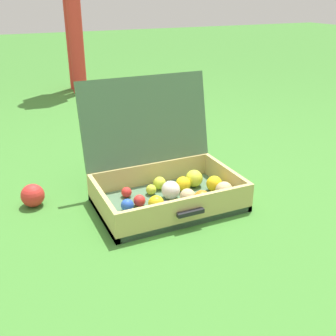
# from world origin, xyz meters

# --- Properties ---
(ground_plane) EXTENTS (16.00, 16.00, 0.00)m
(ground_plane) POSITION_xyz_m (0.00, 0.00, 0.00)
(ground_plane) COLOR #3D7A2D
(open_suitcase) EXTENTS (0.59, 0.50, 0.50)m
(open_suitcase) POSITION_xyz_m (-0.02, 0.11, 0.11)
(open_suitcase) COLOR #4C7051
(open_suitcase) RESTS_ON ground
(stray_ball_on_grass) EXTENTS (0.10, 0.10, 0.10)m
(stray_ball_on_grass) POSITION_xyz_m (-0.55, 0.29, 0.05)
(stray_ball_on_grass) COLOR red
(stray_ball_on_grass) RESTS_ON ground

